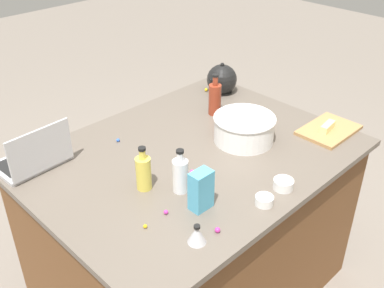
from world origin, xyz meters
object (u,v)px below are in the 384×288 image
at_px(kettle, 222,80).
at_px(ramekin_medium, 283,184).
at_px(bottle_oil, 144,172).
at_px(candy_bag, 201,190).
at_px(bottle_vinegar, 180,175).
at_px(butter_stick_left, 328,127).
at_px(cutting_board, 329,130).
at_px(mixing_bowl_large, 244,128).
at_px(bottle_soy, 215,98).
at_px(kitchen_timer, 197,234).
at_px(ramekin_small, 264,200).
at_px(laptop, 34,158).

xyz_separation_m(kettle, ramekin_medium, (0.53, 0.83, -0.06)).
relative_size(bottle_oil, candy_bag, 1.18).
relative_size(bottle_vinegar, ramekin_medium, 2.33).
distance_m(butter_stick_left, candy_bag, 0.89).
xyz_separation_m(bottle_oil, cutting_board, (-0.98, 0.29, -0.07)).
distance_m(bottle_vinegar, butter_stick_left, 0.88).
distance_m(mixing_bowl_large, cutting_board, 0.46).
relative_size(bottle_soy, bottle_vinegar, 1.16).
bearing_deg(butter_stick_left, ramekin_medium, 12.55).
distance_m(bottle_soy, kitchen_timer, 1.01).
xyz_separation_m(ramekin_small, ramekin_medium, (-0.14, -0.01, 0.00)).
bearing_deg(ramekin_medium, cutting_board, -167.86).
relative_size(bottle_oil, bottle_vinegar, 1.01).
xyz_separation_m(bottle_soy, ramekin_medium, (0.29, 0.67, -0.07)).
height_order(bottle_soy, bottle_vinegar, bottle_soy).
height_order(mixing_bowl_large, candy_bag, candy_bag).
distance_m(kettle, candy_bag, 1.10).
relative_size(laptop, bottle_soy, 1.39).
relative_size(kettle, butter_stick_left, 1.94).
height_order(bottle_oil, cutting_board, bottle_oil).
distance_m(cutting_board, butter_stick_left, 0.03).
bearing_deg(bottle_oil, kettle, -156.03).
distance_m(bottle_vinegar, cutting_board, 0.90).
height_order(kettle, kitchen_timer, kettle).
bearing_deg(cutting_board, butter_stick_left, 0.00).
bearing_deg(bottle_soy, ramekin_small, 57.41).
height_order(kitchen_timer, candy_bag, candy_bag).
bearing_deg(ramekin_small, kettle, -128.50).
xyz_separation_m(bottle_oil, butter_stick_left, (-0.96, 0.29, -0.04)).
bearing_deg(bottle_oil, cutting_board, 163.40).
bearing_deg(laptop, cutting_board, 148.11).
bearing_deg(ramekin_small, cutting_board, -169.53).
height_order(kettle, ramekin_medium, kettle).
distance_m(laptop, cutting_board, 1.45).
bearing_deg(mixing_bowl_large, bottle_soy, -109.80).
bearing_deg(laptop, kettle, 177.47).
bearing_deg(butter_stick_left, mixing_bowl_large, -34.83).
bearing_deg(kettle, ramekin_small, 51.50).
distance_m(cutting_board, ramekin_medium, 0.58).
height_order(laptop, candy_bag, laptop).
relative_size(bottle_vinegar, kettle, 0.93).
relative_size(bottle_oil, ramekin_small, 2.70).
bearing_deg(ramekin_medium, butter_stick_left, -167.45).
bearing_deg(ramekin_medium, kitchen_timer, -3.25).
relative_size(kettle, kitchen_timer, 2.77).
height_order(mixing_bowl_large, bottle_vinegar, bottle_vinegar).
distance_m(laptop, candy_bag, 0.80).
bearing_deg(bottle_soy, mixing_bowl_large, 70.20).
xyz_separation_m(bottle_vinegar, cutting_board, (-0.88, 0.17, -0.07)).
bearing_deg(bottle_oil, candy_bag, 106.63).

